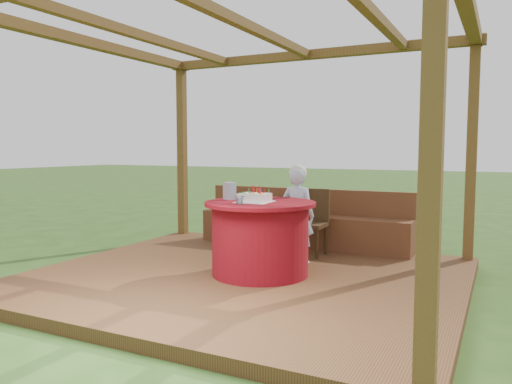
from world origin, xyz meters
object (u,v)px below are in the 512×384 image
birthday_cake (254,197)px  gift_bag (230,191)px  elderly_woman (298,213)px  drinking_glass (239,200)px  chair (312,219)px  table (260,238)px  bench (303,228)px

birthday_cake → gift_bag: 0.39m
elderly_woman → drinking_glass: size_ratio=12.47×
chair → elderly_woman: elderly_woman is taller
chair → elderly_woman: (-0.00, -0.48, 0.14)m
gift_bag → table: bearing=17.2°
gift_bag → birthday_cake: bearing=7.6°
bench → table: 1.68m
table → chair: bearing=83.1°
bench → birthday_cake: bearing=-86.3°
table → chair: (0.15, 1.21, 0.06)m
elderly_woman → birthday_cake: (-0.18, -0.79, 0.24)m
bench → gift_bag: gift_bag is taller
bench → table: bench is taller
bench → drinking_glass: size_ratio=31.66×
table → gift_bag: (-0.41, 0.05, 0.49)m
elderly_woman → gift_bag: elderly_woman is taller
elderly_woman → drinking_glass: bearing=-101.6°
chair → birthday_cake: size_ratio=2.30×
gift_bag → drinking_glass: 0.51m
bench → table: size_ratio=2.50×
drinking_glass → table: bearing=77.1°
table → gift_bag: 0.64m
table → gift_bag: gift_bag is taller
table → elderly_woman: size_ratio=1.01×
chair → drinking_glass: bearing=-98.2°
elderly_woman → bench: bearing=107.4°
elderly_woman → birthday_cake: elderly_woman is taller
elderly_woman → birthday_cake: size_ratio=3.21×
elderly_woman → gift_bag: 0.92m
chair → gift_bag: gift_bag is taller
bench → gift_bag: bearing=-99.0°
chair → gift_bag: 1.36m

